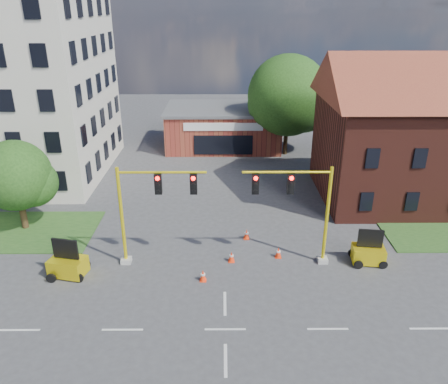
{
  "coord_description": "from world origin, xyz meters",
  "views": [
    {
      "loc": [
        -0.15,
        -16.82,
        14.56
      ],
      "look_at": [
        -0.01,
        10.0,
        2.96
      ],
      "focal_mm": 35.0,
      "sensor_mm": 36.0,
      "label": 1
    }
  ],
  "objects_px": {
    "trailer_east": "(368,253)",
    "pickup_white": "(394,196)",
    "signal_mast_west": "(149,204)",
    "signal_mast_east": "(300,204)",
    "trailer_west": "(68,265)"
  },
  "relations": [
    {
      "from": "signal_mast_west",
      "to": "trailer_east",
      "type": "bearing_deg",
      "value": -0.24
    },
    {
      "from": "trailer_east",
      "to": "pickup_white",
      "type": "height_order",
      "value": "trailer_east"
    },
    {
      "from": "trailer_west",
      "to": "signal_mast_east",
      "type": "bearing_deg",
      "value": 18.42
    },
    {
      "from": "trailer_west",
      "to": "signal_mast_west",
      "type": "bearing_deg",
      "value": 28.51
    },
    {
      "from": "trailer_east",
      "to": "pickup_white",
      "type": "bearing_deg",
      "value": 68.06
    },
    {
      "from": "signal_mast_west",
      "to": "trailer_east",
      "type": "relative_size",
      "value": 2.88
    },
    {
      "from": "trailer_east",
      "to": "pickup_white",
      "type": "relative_size",
      "value": 0.38
    },
    {
      "from": "trailer_east",
      "to": "pickup_white",
      "type": "xyz_separation_m",
      "value": [
        4.59,
        8.28,
        0.11
      ]
    },
    {
      "from": "signal_mast_west",
      "to": "signal_mast_east",
      "type": "bearing_deg",
      "value": 0.0
    },
    {
      "from": "signal_mast_west",
      "to": "pickup_white",
      "type": "distance_m",
      "value": 19.75
    },
    {
      "from": "signal_mast_east",
      "to": "trailer_east",
      "type": "height_order",
      "value": "signal_mast_east"
    },
    {
      "from": "trailer_west",
      "to": "pickup_white",
      "type": "bearing_deg",
      "value": 35.89
    },
    {
      "from": "signal_mast_east",
      "to": "trailer_east",
      "type": "xyz_separation_m",
      "value": [
        4.37,
        -0.05,
        -3.25
      ]
    },
    {
      "from": "signal_mast_east",
      "to": "pickup_white",
      "type": "xyz_separation_m",
      "value": [
        8.97,
        8.22,
        -3.13
      ]
    },
    {
      "from": "signal_mast_east",
      "to": "trailer_west",
      "type": "xyz_separation_m",
      "value": [
        -13.41,
        -1.32,
        -3.21
      ]
    }
  ]
}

